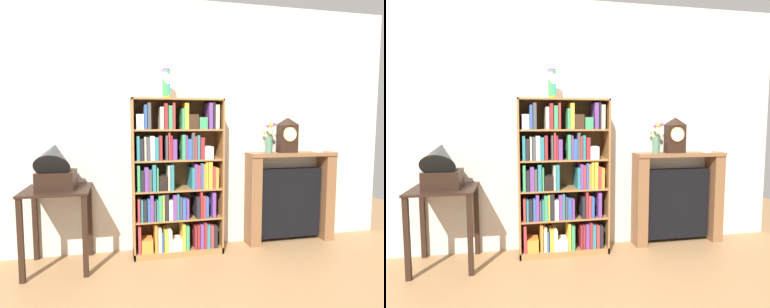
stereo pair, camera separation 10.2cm
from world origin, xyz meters
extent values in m
cube|color=#997047|center=(0.00, 0.00, -0.01)|extent=(7.80, 6.40, 0.02)
cube|color=beige|center=(0.08, 0.35, 1.30)|extent=(4.80, 0.08, 2.60)
cube|color=olive|center=(-0.45, 0.15, 0.79)|extent=(0.02, 0.31, 1.58)
cube|color=olive|center=(0.45, 0.15, 0.79)|extent=(0.02, 0.31, 1.58)
cube|color=brown|center=(0.00, 0.30, 0.79)|extent=(0.91, 0.01, 1.58)
cube|color=olive|center=(0.00, 0.15, 1.57)|extent=(0.91, 0.31, 0.02)
cube|color=olive|center=(0.00, 0.15, 0.03)|extent=(0.91, 0.31, 0.06)
cube|color=#C63338|center=(-0.40, 0.12, 0.19)|extent=(0.03, 0.22, 0.27)
cube|color=orange|center=(-0.32, 0.11, 0.12)|extent=(0.11, 0.20, 0.13)
cube|color=orange|center=(-0.24, 0.14, 0.19)|extent=(0.03, 0.26, 0.27)
cube|color=#B2A893|center=(-0.20, 0.12, 0.18)|extent=(0.04, 0.22, 0.24)
cube|color=#2D519E|center=(-0.17, 0.12, 0.16)|extent=(0.02, 0.22, 0.20)
cube|color=gold|center=(-0.14, 0.11, 0.17)|extent=(0.04, 0.21, 0.21)
cube|color=white|center=(-0.10, 0.14, 0.17)|extent=(0.03, 0.25, 0.21)
cube|color=white|center=(-0.03, 0.10, 0.12)|extent=(0.10, 0.17, 0.11)
cube|color=gold|center=(0.04, 0.12, 0.19)|extent=(0.03, 0.22, 0.27)
cube|color=#388E56|center=(0.08, 0.11, 0.18)|extent=(0.03, 0.20, 0.24)
cube|color=maroon|center=(0.16, 0.12, 0.18)|extent=(0.02, 0.23, 0.24)
cube|color=maroon|center=(0.19, 0.11, 0.18)|extent=(0.02, 0.21, 0.25)
cube|color=#663884|center=(0.23, 0.11, 0.19)|extent=(0.03, 0.20, 0.25)
cube|color=maroon|center=(0.26, 0.12, 0.19)|extent=(0.03, 0.22, 0.27)
cube|color=teal|center=(0.30, 0.12, 0.18)|extent=(0.03, 0.23, 0.24)
cube|color=#C63338|center=(0.34, 0.14, 0.18)|extent=(0.03, 0.26, 0.23)
cube|color=black|center=(0.37, 0.14, 0.18)|extent=(0.03, 0.26, 0.23)
cube|color=olive|center=(0.00, 0.15, 0.37)|extent=(0.87, 0.29, 0.02)
cube|color=#C63338|center=(-0.40, 0.14, 0.49)|extent=(0.02, 0.26, 0.22)
cube|color=teal|center=(-0.37, 0.13, 0.48)|extent=(0.02, 0.25, 0.21)
cube|color=black|center=(-0.34, 0.11, 0.48)|extent=(0.03, 0.21, 0.21)
cube|color=#2D519E|center=(-0.30, 0.12, 0.49)|extent=(0.03, 0.22, 0.22)
cube|color=#663884|center=(-0.27, 0.13, 0.51)|extent=(0.03, 0.24, 0.26)
cube|color=#424247|center=(-0.24, 0.13, 0.48)|extent=(0.02, 0.24, 0.20)
cube|color=teal|center=(-0.22, 0.12, 0.48)|extent=(0.02, 0.22, 0.20)
cube|color=#388E56|center=(-0.19, 0.13, 0.50)|extent=(0.04, 0.25, 0.25)
cube|color=gold|center=(-0.16, 0.12, 0.51)|extent=(0.02, 0.22, 0.26)
cube|color=black|center=(-0.13, 0.13, 0.51)|extent=(0.04, 0.25, 0.26)
cube|color=white|center=(-0.09, 0.14, 0.48)|extent=(0.04, 0.25, 0.20)
cube|color=#663884|center=(-0.05, 0.14, 0.50)|extent=(0.04, 0.26, 0.25)
cube|color=teal|center=(-0.02, 0.11, 0.51)|extent=(0.02, 0.21, 0.26)
cube|color=#424247|center=(0.01, 0.11, 0.49)|extent=(0.02, 0.21, 0.23)
cube|color=#2D519E|center=(0.04, 0.11, 0.48)|extent=(0.04, 0.21, 0.21)
cube|color=#663884|center=(0.08, 0.12, 0.48)|extent=(0.02, 0.22, 0.20)
cube|color=black|center=(0.19, 0.14, 0.49)|extent=(0.03, 0.26, 0.22)
cube|color=maroon|center=(0.22, 0.11, 0.51)|extent=(0.02, 0.21, 0.27)
cube|color=#C63338|center=(0.25, 0.11, 0.49)|extent=(0.02, 0.21, 0.23)
cube|color=#2D519E|center=(0.28, 0.12, 0.49)|extent=(0.03, 0.22, 0.22)
cube|color=#663884|center=(0.35, 0.11, 0.51)|extent=(0.03, 0.21, 0.26)
cube|color=olive|center=(0.00, 0.15, 0.67)|extent=(0.87, 0.29, 0.02)
cube|color=#388E56|center=(-0.40, 0.13, 0.80)|extent=(0.03, 0.24, 0.25)
cube|color=black|center=(-0.36, 0.14, 0.78)|extent=(0.03, 0.26, 0.20)
cube|color=#663884|center=(-0.32, 0.12, 0.79)|extent=(0.04, 0.23, 0.23)
cube|color=#424247|center=(-0.29, 0.14, 0.78)|extent=(0.03, 0.26, 0.21)
cube|color=teal|center=(-0.25, 0.14, 0.81)|extent=(0.03, 0.26, 0.26)
cube|color=#388E56|center=(-0.22, 0.13, 0.79)|extent=(0.02, 0.25, 0.23)
cube|color=black|center=(-0.16, 0.10, 0.75)|extent=(0.08, 0.18, 0.15)
cube|color=#B2A893|center=(-0.11, 0.12, 0.80)|extent=(0.02, 0.22, 0.25)
cube|color=teal|center=(-0.07, 0.12, 0.80)|extent=(0.03, 0.22, 0.25)
cube|color=teal|center=(0.14, 0.14, 0.78)|extent=(0.03, 0.26, 0.21)
cube|color=#663884|center=(0.17, 0.11, 0.80)|extent=(0.03, 0.20, 0.25)
cube|color=#C63338|center=(0.20, 0.14, 0.80)|extent=(0.02, 0.26, 0.24)
cube|color=#2D519E|center=(0.23, 0.11, 0.81)|extent=(0.03, 0.20, 0.26)
cube|color=orange|center=(0.25, 0.13, 0.80)|extent=(0.02, 0.25, 0.25)
cube|color=gold|center=(0.28, 0.12, 0.81)|extent=(0.02, 0.22, 0.27)
cube|color=gold|center=(0.31, 0.13, 0.81)|extent=(0.04, 0.25, 0.27)
cube|color=#C63338|center=(0.35, 0.11, 0.79)|extent=(0.02, 0.20, 0.22)
cube|color=orange|center=(0.38, 0.14, 0.78)|extent=(0.03, 0.26, 0.21)
cube|color=olive|center=(0.00, 0.15, 0.97)|extent=(0.87, 0.29, 0.02)
cube|color=teal|center=(-0.40, 0.13, 1.09)|extent=(0.03, 0.24, 0.24)
cube|color=black|center=(-0.36, 0.11, 1.08)|extent=(0.04, 0.20, 0.21)
cube|color=#B2A893|center=(-0.33, 0.11, 1.09)|extent=(0.02, 0.21, 0.23)
cube|color=#424247|center=(-0.30, 0.13, 1.09)|extent=(0.03, 0.24, 0.23)
cube|color=white|center=(-0.26, 0.13, 1.09)|extent=(0.04, 0.25, 0.24)
cube|color=teal|center=(-0.22, 0.14, 1.09)|extent=(0.04, 0.26, 0.22)
cube|color=maroon|center=(-0.18, 0.13, 1.10)|extent=(0.03, 0.24, 0.24)
cube|color=#424247|center=(-0.12, 0.13, 1.10)|extent=(0.02, 0.25, 0.24)
cube|color=#C63338|center=(-0.10, 0.13, 1.11)|extent=(0.02, 0.25, 0.27)
cube|color=maroon|center=(-0.08, 0.12, 1.10)|extent=(0.02, 0.23, 0.24)
cube|color=#663884|center=(-0.05, 0.14, 1.08)|extent=(0.04, 0.25, 0.20)
cube|color=#388E56|center=(0.04, 0.12, 1.10)|extent=(0.03, 0.22, 0.25)
cube|color=#663884|center=(0.07, 0.13, 1.10)|extent=(0.02, 0.24, 0.24)
cube|color=#2D519E|center=(0.10, 0.14, 1.08)|extent=(0.04, 0.26, 0.20)
cube|color=#424247|center=(0.14, 0.13, 1.11)|extent=(0.03, 0.24, 0.26)
cube|color=#C63338|center=(0.16, 0.11, 1.09)|extent=(0.02, 0.21, 0.23)
cube|color=teal|center=(0.19, 0.13, 1.10)|extent=(0.03, 0.25, 0.24)
cube|color=maroon|center=(0.23, 0.11, 1.09)|extent=(0.04, 0.21, 0.22)
cube|color=white|center=(0.30, 0.10, 1.04)|extent=(0.09, 0.18, 0.13)
cube|color=olive|center=(0.00, 0.15, 1.27)|extent=(0.87, 0.29, 0.02)
cube|color=white|center=(-0.38, 0.11, 1.35)|extent=(0.07, 0.20, 0.14)
cube|color=#2D519E|center=(-0.32, 0.11, 1.39)|extent=(0.03, 0.20, 0.23)
cube|color=#424247|center=(-0.29, 0.13, 1.40)|extent=(0.03, 0.24, 0.25)
cube|color=#B2A893|center=(-0.17, 0.14, 1.38)|extent=(0.03, 0.26, 0.21)
cube|color=maroon|center=(-0.13, 0.12, 1.40)|extent=(0.03, 0.21, 0.25)
cube|color=#388E56|center=(-0.09, 0.14, 1.39)|extent=(0.04, 0.25, 0.23)
cube|color=#C63338|center=(-0.05, 0.12, 1.40)|extent=(0.02, 0.21, 0.25)
cube|color=#388E56|center=(0.04, 0.11, 1.38)|extent=(0.03, 0.21, 0.20)
cube|color=gold|center=(0.07, 0.13, 1.40)|extent=(0.04, 0.25, 0.25)
cube|color=#382316|center=(0.14, 0.11, 1.35)|extent=(0.10, 0.20, 0.15)
cube|color=#388E56|center=(0.24, 0.12, 1.34)|extent=(0.08, 0.23, 0.12)
cube|color=#663884|center=(0.31, 0.14, 1.41)|extent=(0.04, 0.26, 0.26)
cube|color=black|center=(0.35, 0.12, 1.41)|extent=(0.02, 0.22, 0.26)
cube|color=#B2A893|center=(0.38, 0.12, 1.40)|extent=(0.04, 0.22, 0.24)
cylinder|color=orange|center=(-0.11, 0.11, 1.62)|extent=(0.07, 0.07, 0.10)
cylinder|color=green|center=(-0.11, 0.11, 1.64)|extent=(0.07, 0.07, 0.10)
cylinder|color=#28B2B7|center=(-0.11, 0.11, 1.66)|extent=(0.07, 0.07, 0.10)
cylinder|color=white|center=(-0.11, 0.11, 1.68)|extent=(0.07, 0.07, 0.10)
cylinder|color=blue|center=(-0.11, 0.11, 1.69)|extent=(0.07, 0.07, 0.10)
cylinder|color=green|center=(-0.12, 0.11, 1.71)|extent=(0.07, 0.07, 0.10)
cylinder|color=purple|center=(-0.11, 0.11, 1.73)|extent=(0.07, 0.07, 0.10)
cylinder|color=pink|center=(-0.11, 0.11, 1.74)|extent=(0.07, 0.07, 0.10)
cylinder|color=white|center=(-0.11, 0.11, 1.76)|extent=(0.07, 0.07, 0.10)
cylinder|color=white|center=(-0.11, 0.11, 1.78)|extent=(0.07, 0.07, 0.10)
cylinder|color=green|center=(-0.11, 0.11, 1.80)|extent=(0.07, 0.07, 0.10)
cylinder|color=purple|center=(-0.11, 0.11, 1.81)|extent=(0.07, 0.07, 0.10)
cube|color=black|center=(-1.13, 0.03, 0.73)|extent=(0.58, 0.55, 0.02)
cube|color=black|center=(-1.39, -0.21, 0.36)|extent=(0.04, 0.04, 0.72)
cube|color=black|center=(-0.88, -0.21, 0.36)|extent=(0.04, 0.04, 0.72)
cube|color=black|center=(-1.39, 0.27, 0.36)|extent=(0.04, 0.04, 0.72)
cube|color=black|center=(-0.88, 0.27, 0.36)|extent=(0.04, 0.04, 0.72)
cube|color=black|center=(-1.13, 0.03, 0.82)|extent=(0.32, 0.31, 0.16)
cylinder|color=black|center=(-1.13, 0.03, 0.91)|extent=(0.26, 0.26, 0.01)
cylinder|color=#1E2328|center=(-1.13, -0.02, 0.94)|extent=(0.03, 0.03, 0.06)
cone|color=#1E2328|center=(-1.13, -0.07, 1.06)|extent=(0.30, 0.40, 0.40)
cube|color=brown|center=(1.29, 0.19, 0.99)|extent=(1.01, 0.23, 0.04)
cube|color=brown|center=(0.85, 0.19, 0.49)|extent=(0.12, 0.21, 0.97)
cube|color=brown|center=(1.74, 0.19, 0.49)|extent=(0.12, 0.21, 0.97)
cube|color=black|center=(1.29, 0.22, 0.44)|extent=(0.73, 0.12, 0.78)
cube|color=black|center=(1.24, 0.19, 1.16)|extent=(0.21, 0.10, 0.30)
pyramid|color=black|center=(1.24, 0.19, 1.35)|extent=(0.21, 0.10, 0.08)
cylinder|color=silver|center=(1.24, 0.13, 1.22)|extent=(0.15, 0.01, 0.15)
torus|color=#B79347|center=(1.24, 0.13, 1.22)|extent=(0.16, 0.01, 0.16)
cylinder|color=#4C7A60|center=(1.02, 0.19, 1.10)|extent=(0.08, 0.08, 0.18)
cylinder|color=#4C753D|center=(1.02, 0.21, 1.17)|extent=(0.01, 0.04, 0.28)
sphere|color=#EA4275|center=(1.02, 0.23, 1.31)|extent=(0.03, 0.03, 0.03)
cylinder|color=#4C753D|center=(1.00, 0.22, 1.13)|extent=(0.03, 0.05, 0.21)
sphere|color=yellow|center=(0.98, 0.24, 1.23)|extent=(0.03, 0.03, 0.03)
cylinder|color=#4C753D|center=(1.02, 0.15, 1.18)|extent=(0.03, 0.08, 0.30)
sphere|color=#B24CB7|center=(1.04, 0.11, 1.33)|extent=(0.04, 0.04, 0.04)
cylinder|color=#4C753D|center=(1.03, 0.19, 1.17)|extent=(0.01, 0.04, 0.29)
sphere|color=yellow|center=(1.03, 0.17, 1.32)|extent=(0.05, 0.05, 0.05)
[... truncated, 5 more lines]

